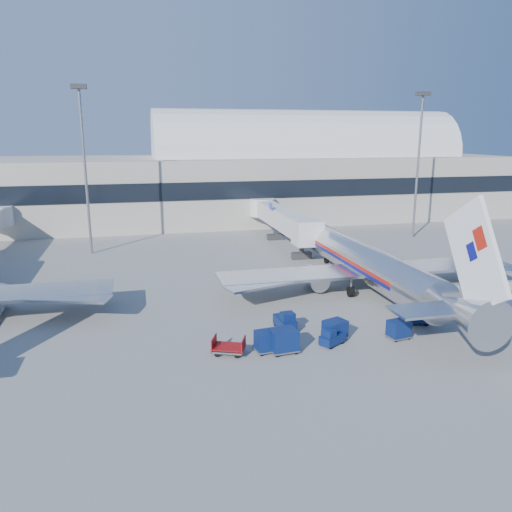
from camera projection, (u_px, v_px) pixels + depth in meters
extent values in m
plane|color=gray|center=(292.00, 314.00, 46.16)|extent=(260.00, 260.00, 0.00)
cube|color=#B2AA9E|center=(72.00, 192.00, 92.04)|extent=(170.00, 28.00, 12.00)
cube|color=black|center=(61.00, 195.00, 78.62)|extent=(170.00, 0.40, 3.00)
cylinder|color=silver|center=(304.00, 156.00, 100.77)|extent=(60.00, 18.00, 18.00)
cylinder|color=silver|center=(365.00, 262.00, 53.40)|extent=(3.80, 28.00, 3.80)
sphere|color=silver|center=(319.00, 237.00, 66.64)|extent=(3.72, 3.72, 3.72)
cone|color=silver|center=(465.00, 312.00, 37.24)|extent=(3.80, 6.00, 3.80)
cube|color=#B41A0D|center=(361.00, 258.00, 54.29)|extent=(3.85, 20.16, 0.32)
cube|color=navy|center=(361.00, 261.00, 54.38)|extent=(3.85, 20.16, 0.32)
cube|color=white|center=(475.00, 256.00, 35.73)|extent=(0.35, 7.79, 8.74)
cube|color=silver|center=(461.00, 307.00, 37.67)|extent=(11.00, 3.00, 0.18)
cube|color=silver|center=(369.00, 270.00, 52.60)|extent=(32.00, 5.00, 0.28)
cylinder|color=#B7B7BC|center=(314.00, 278.00, 53.00)|extent=(2.10, 3.80, 2.10)
cylinder|color=#B7B7BC|center=(408.00, 272.00, 55.48)|extent=(2.10, 3.80, 2.10)
cylinder|color=black|center=(326.00, 260.00, 64.38)|extent=(0.40, 0.90, 0.90)
cube|color=silver|center=(281.00, 218.00, 75.29)|extent=(2.70, 24.00, 2.70)
cube|color=silver|center=(307.00, 233.00, 63.76)|extent=(3.40, 3.20, 3.20)
cylinder|color=silver|center=(262.00, 207.00, 86.16)|extent=(4.40, 4.40, 3.00)
cube|color=#2D2D30|center=(302.00, 246.00, 66.36)|extent=(0.50, 0.50, 3.00)
cube|color=#2D2D30|center=(301.00, 256.00, 66.67)|extent=(2.60, 1.00, 0.90)
cube|color=#2D2D30|center=(275.00, 229.00, 78.64)|extent=(0.50, 0.50, 3.00)
cube|color=#2D2D30|center=(275.00, 237.00, 78.96)|extent=(2.60, 1.00, 0.90)
cube|color=navy|center=(271.00, 206.00, 74.50)|extent=(0.12, 1.40, 0.90)
cylinder|color=slate|center=(86.00, 174.00, 67.41)|extent=(0.36, 0.36, 22.00)
cube|color=#2D2D30|center=(79.00, 86.00, 64.74)|extent=(2.00, 1.20, 0.60)
cylinder|color=slate|center=(418.00, 169.00, 78.69)|extent=(0.36, 0.36, 22.00)
cube|color=#2D2D30|center=(423.00, 94.00, 76.02)|extent=(2.00, 1.20, 0.60)
cube|color=#9E9E96|center=(451.00, 290.00, 52.01)|extent=(3.00, 0.55, 0.90)
cube|color=#9E9E96|center=(479.00, 287.00, 52.75)|extent=(3.00, 0.55, 0.90)
cube|color=#9E9E96|center=(505.00, 285.00, 53.50)|extent=(3.00, 0.55, 0.90)
cube|color=#0A1A4C|center=(332.00, 339.00, 39.33)|extent=(2.40, 2.03, 0.70)
cube|color=#0A1A4C|center=(329.00, 334.00, 38.88)|extent=(1.20, 1.23, 0.65)
cylinder|color=black|center=(334.00, 338.00, 40.19)|extent=(0.56, 0.44, 0.52)
cube|color=#0A1A4C|center=(414.00, 317.00, 43.74)|extent=(2.72, 1.86, 0.81)
cube|color=#0A1A4C|center=(409.00, 310.00, 43.60)|extent=(1.22, 1.30, 0.76)
cylinder|color=black|center=(423.00, 318.00, 44.25)|extent=(0.65, 0.39, 0.60)
cube|color=#0A1A4C|center=(285.00, 322.00, 42.51)|extent=(1.50, 2.66, 0.83)
cube|color=#0A1A4C|center=(288.00, 317.00, 41.84)|extent=(1.20, 1.10, 0.78)
cylinder|color=black|center=(276.00, 323.00, 43.25)|extent=(0.30, 0.64, 0.62)
cube|color=#0A1A4C|center=(335.00, 329.00, 40.24)|extent=(2.10, 1.87, 1.41)
cube|color=slate|center=(335.00, 337.00, 40.41)|extent=(2.21, 1.95, 0.10)
cylinder|color=black|center=(336.00, 333.00, 41.21)|extent=(0.42, 0.28, 0.39)
cube|color=#0A1A4C|center=(284.00, 340.00, 37.83)|extent=(2.12, 1.72, 1.59)
cube|color=slate|center=(284.00, 349.00, 38.02)|extent=(2.23, 1.79, 0.11)
cylinder|color=black|center=(290.00, 345.00, 38.83)|extent=(0.45, 0.22, 0.44)
cube|color=#0A1A4C|center=(268.00, 340.00, 37.98)|extent=(1.95, 1.61, 1.44)
cube|color=slate|center=(268.00, 349.00, 38.15)|extent=(2.06, 1.68, 0.10)
cylinder|color=black|center=(273.00, 345.00, 38.90)|extent=(0.41, 0.21, 0.40)
cube|color=#0A1A4C|center=(399.00, 328.00, 40.47)|extent=(1.84, 1.54, 1.32)
cube|color=slate|center=(398.00, 336.00, 40.62)|extent=(1.93, 1.60, 0.09)
cylinder|color=black|center=(400.00, 333.00, 41.32)|extent=(0.38, 0.21, 0.36)
cube|color=slate|center=(229.00, 349.00, 37.69)|extent=(2.82, 2.40, 0.13)
cube|color=maroon|center=(229.00, 347.00, 37.64)|extent=(2.84, 2.45, 0.09)
cylinder|color=black|center=(240.00, 349.00, 38.19)|extent=(0.47, 0.32, 0.43)
imported|color=#ADE017|center=(502.00, 331.00, 39.90)|extent=(0.73, 0.79, 1.80)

